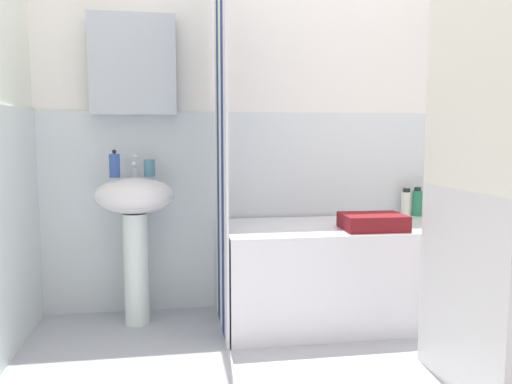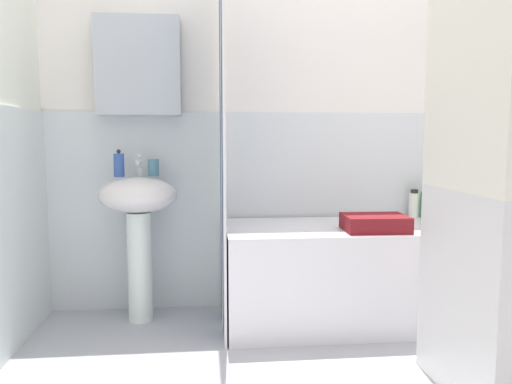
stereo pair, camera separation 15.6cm
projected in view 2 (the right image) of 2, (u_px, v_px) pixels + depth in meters
wall_back_tiled at (293, 123)px, 3.13m from camera, size 3.60×0.18×2.40m
sink at (139, 216)px, 2.87m from camera, size 0.44×0.34×0.83m
faucet at (139, 165)px, 2.92m from camera, size 0.03×0.12×0.12m
soap_dispenser at (119, 165)px, 2.86m from camera, size 0.06×0.06×0.15m
toothbrush_cup at (153, 168)px, 2.92m from camera, size 0.06×0.06×0.10m
bathtub at (355, 274)px, 2.89m from camera, size 1.47×0.65×0.55m
shower_curtain at (222, 146)px, 2.74m from camera, size 0.01×0.65×2.00m
conditioner_bottle at (444, 201)px, 3.17m from camera, size 0.05×0.05×0.21m
shampoo_bottle at (425, 204)px, 3.14m from camera, size 0.06×0.06×0.18m
lotion_bottle at (414, 204)px, 3.16m from camera, size 0.06×0.06×0.17m
towel_folded at (375, 223)px, 2.70m from camera, size 0.34×0.26×0.08m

